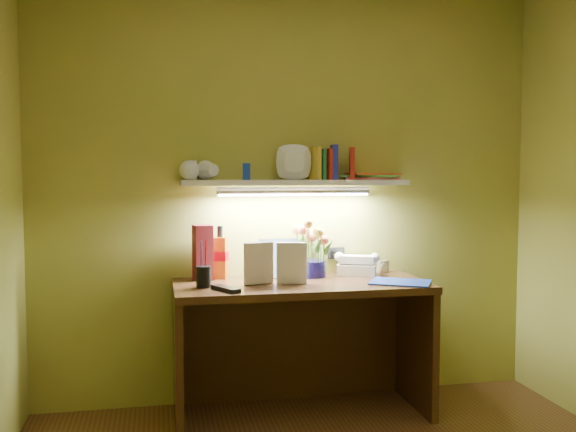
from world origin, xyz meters
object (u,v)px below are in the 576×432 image
at_px(telephone, 357,264).
at_px(desk_clock, 383,267).
at_px(whisky_bottle, 220,252).
at_px(desk, 301,349).
at_px(flower_bouquet, 310,248).

distance_m(telephone, desk_clock, 0.20).
distance_m(telephone, whisky_bottle, 0.81).
distance_m(desk, whisky_bottle, 0.72).
bearing_deg(flower_bouquet, desk, -116.43).
xyz_separation_m(flower_bouquet, telephone, (0.28, -0.01, -0.10)).
height_order(telephone, desk_clock, telephone).
bearing_deg(telephone, desk_clock, 42.23).
height_order(desk, desk_clock, desk_clock).
height_order(desk, telephone, telephone).
xyz_separation_m(telephone, desk_clock, (0.19, 0.07, -0.03)).
relative_size(desk, whisky_bottle, 4.63).
bearing_deg(flower_bouquet, telephone, -1.58).
bearing_deg(telephone, desk, -132.01).
xyz_separation_m(desk, desk_clock, (0.56, 0.25, 0.41)).
height_order(telephone, whisky_bottle, whisky_bottle).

